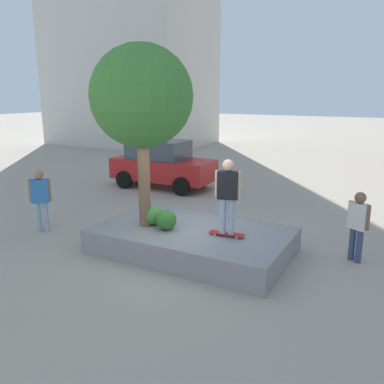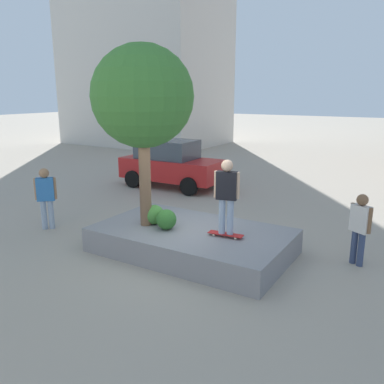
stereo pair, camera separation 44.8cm
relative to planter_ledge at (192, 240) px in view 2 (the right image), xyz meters
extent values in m
plane|color=#9E9384|center=(-0.16, -0.08, -0.29)|extent=(120.00, 120.00, 0.00)
cube|color=gray|center=(0.00, 0.00, 0.00)|extent=(4.53, 2.67, 0.58)
cylinder|color=brown|center=(-1.13, -0.30, 1.50)|extent=(0.28, 0.28, 2.41)
sphere|color=#3D7A33|center=(-1.13, -0.30, 3.35)|extent=(2.34, 2.34, 2.34)
sphere|color=#2D6628|center=(-0.50, -0.33, 0.53)|extent=(0.48, 0.48, 0.48)
sphere|color=#3D7A33|center=(-0.98, -0.16, 0.53)|extent=(0.48, 0.48, 0.48)
cube|color=#A51E1E|center=(0.92, -0.06, 0.36)|extent=(0.82, 0.29, 0.02)
sphere|color=beige|center=(1.17, 0.05, 0.32)|extent=(0.06, 0.06, 0.06)
sphere|color=beige|center=(1.18, -0.12, 0.32)|extent=(0.06, 0.06, 0.06)
sphere|color=beige|center=(0.66, -0.01, 0.32)|extent=(0.06, 0.06, 0.06)
sphere|color=beige|center=(0.68, -0.17, 0.32)|extent=(0.06, 0.06, 0.06)
cylinder|color=#8C9EB7|center=(0.83, -0.09, 0.76)|extent=(0.14, 0.14, 0.79)
cylinder|color=#8C9EB7|center=(1.01, -0.04, 0.76)|extent=(0.14, 0.14, 0.79)
cube|color=black|center=(0.92, -0.06, 1.47)|extent=(0.48, 0.29, 0.62)
cylinder|color=#D8AD8C|center=(0.69, -0.12, 1.49)|extent=(0.10, 0.10, 0.59)
cylinder|color=#D8AD8C|center=(1.15, 0.00, 1.49)|extent=(0.10, 0.10, 0.59)
sphere|color=#D8AD8C|center=(0.92, -0.06, 1.91)|extent=(0.26, 0.26, 0.26)
cube|color=#B21E1E|center=(-4.25, 5.41, 0.46)|extent=(4.12, 1.81, 0.82)
cube|color=#38424C|center=(-4.45, 5.41, 1.24)|extent=(2.32, 1.56, 0.73)
cylinder|color=black|center=(-2.96, 6.30, 0.05)|extent=(0.70, 0.22, 0.69)
cylinder|color=black|center=(-2.92, 4.59, 0.05)|extent=(0.70, 0.22, 0.69)
cylinder|color=black|center=(-5.57, 6.24, 0.05)|extent=(0.70, 0.22, 0.69)
cylinder|color=black|center=(-5.53, 4.52, 0.05)|extent=(0.70, 0.22, 0.69)
cylinder|color=navy|center=(3.57, 1.25, 0.09)|extent=(0.14, 0.14, 0.76)
cylinder|color=navy|center=(3.41, 1.34, 0.09)|extent=(0.14, 0.14, 0.76)
cube|color=silver|center=(3.49, 1.29, 0.77)|extent=(0.47, 0.37, 0.60)
cylinder|color=brown|center=(3.69, 1.18, 0.79)|extent=(0.09, 0.09, 0.56)
cylinder|color=brown|center=(3.29, 1.40, 0.79)|extent=(0.09, 0.09, 0.56)
sphere|color=brown|center=(3.49, 1.29, 1.19)|extent=(0.25, 0.25, 0.25)
cylinder|color=#8C9EB7|center=(-4.40, -0.71, 0.12)|extent=(0.15, 0.15, 0.82)
cylinder|color=#8C9EB7|center=(-4.26, -0.58, 0.12)|extent=(0.15, 0.15, 0.82)
cube|color=#2D6BB2|center=(-4.33, -0.64, 0.85)|extent=(0.48, 0.46, 0.64)
cylinder|color=#9E7251|center=(-4.51, -0.81, 0.87)|extent=(0.10, 0.10, 0.61)
cylinder|color=#9E7251|center=(-4.15, -0.48, 0.87)|extent=(0.10, 0.10, 0.61)
sphere|color=#9E7251|center=(-4.33, -0.64, 1.30)|extent=(0.27, 0.27, 0.27)
camera|label=1|loc=(4.28, -7.89, 3.42)|focal=37.41mm
camera|label=2|loc=(4.66, -7.66, 3.42)|focal=37.41mm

